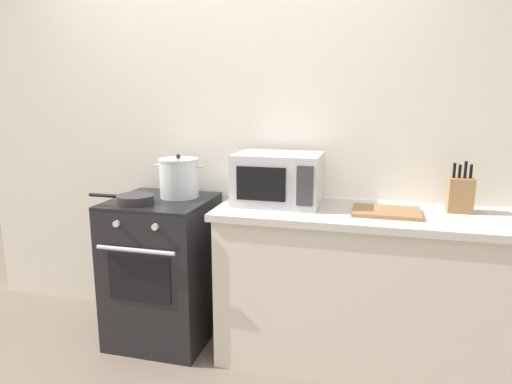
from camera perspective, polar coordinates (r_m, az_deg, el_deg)
back_wall at (r=2.98m, az=2.51°, el=6.12°), size 4.40×0.10×2.50m
lower_cabinet_right at (r=2.77m, az=13.20°, el=-12.02°), size 1.64×0.56×0.88m
countertop_right at (r=2.62m, az=13.68°, el=-2.79°), size 1.70×0.60×0.04m
stove at (r=3.03m, az=-11.45°, el=-9.40°), size 0.60×0.64×0.92m
stock_pot at (r=2.92m, az=-9.55°, el=1.75°), size 0.33×0.25×0.27m
frying_pan at (r=2.83m, az=-14.86°, el=-0.84°), size 0.42×0.22×0.05m
microwave at (r=2.70m, az=2.79°, el=1.66°), size 0.50×0.37×0.30m
cutting_board at (r=2.60m, az=15.86°, el=-2.37°), size 0.36×0.26×0.02m
knife_block at (r=2.75m, az=24.05°, el=-0.27°), size 0.13×0.10×0.28m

